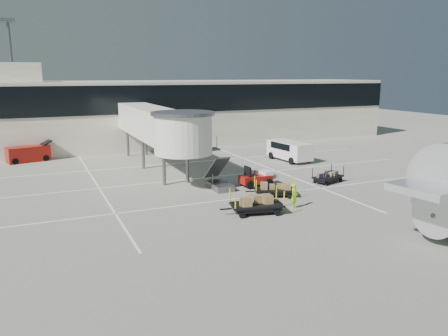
{
  "coord_description": "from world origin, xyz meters",
  "views": [
    {
      "loc": [
        -14.46,
        -25.3,
        8.72
      ],
      "look_at": [
        -1.72,
        3.49,
        2.0
      ],
      "focal_mm": 35.0,
      "sensor_mm": 36.0,
      "label": 1
    }
  ],
  "objects_px": {
    "ground_worker": "(294,196)",
    "minivan": "(289,149)",
    "suitcase_cart": "(328,177)",
    "box_cart_near": "(274,189)",
    "belt_loader": "(29,154)",
    "box_cart_far": "(255,205)",
    "baggage_tug": "(256,179)"
  },
  "relations": [
    {
      "from": "ground_worker",
      "to": "minivan",
      "type": "bearing_deg",
      "value": 31.53
    },
    {
      "from": "suitcase_cart",
      "to": "box_cart_near",
      "type": "height_order",
      "value": "box_cart_near"
    },
    {
      "from": "suitcase_cart",
      "to": "belt_loader",
      "type": "distance_m",
      "value": 30.08
    },
    {
      "from": "ground_worker",
      "to": "box_cart_far",
      "type": "bearing_deg",
      "value": 153.12
    },
    {
      "from": "baggage_tug",
      "to": "box_cart_near",
      "type": "bearing_deg",
      "value": -95.22
    },
    {
      "from": "box_cart_near",
      "to": "box_cart_far",
      "type": "xyz_separation_m",
      "value": [
        -3.17,
        -3.11,
        0.05
      ]
    },
    {
      "from": "baggage_tug",
      "to": "box_cart_far",
      "type": "relative_size",
      "value": 0.62
    },
    {
      "from": "baggage_tug",
      "to": "minivan",
      "type": "xyz_separation_m",
      "value": [
        8.1,
        8.13,
        0.58
      ]
    },
    {
      "from": "ground_worker",
      "to": "suitcase_cart",
      "type": "bearing_deg",
      "value": 9.42
    },
    {
      "from": "minivan",
      "to": "ground_worker",
      "type": "bearing_deg",
      "value": -126.17
    },
    {
      "from": "baggage_tug",
      "to": "ground_worker",
      "type": "distance_m",
      "value": 6.32
    },
    {
      "from": "baggage_tug",
      "to": "box_cart_near",
      "type": "height_order",
      "value": "baggage_tug"
    },
    {
      "from": "baggage_tug",
      "to": "box_cart_near",
      "type": "distance_m",
      "value": 3.23
    },
    {
      "from": "baggage_tug",
      "to": "box_cart_far",
      "type": "xyz_separation_m",
      "value": [
        -3.44,
        -6.33,
        -0.02
      ]
    },
    {
      "from": "minivan",
      "to": "belt_loader",
      "type": "xyz_separation_m",
      "value": [
        -24.73,
        10.32,
        -0.39
      ]
    },
    {
      "from": "box_cart_near",
      "to": "box_cart_far",
      "type": "height_order",
      "value": "box_cart_far"
    },
    {
      "from": "suitcase_cart",
      "to": "minivan",
      "type": "height_order",
      "value": "minivan"
    },
    {
      "from": "baggage_tug",
      "to": "box_cart_near",
      "type": "xyz_separation_m",
      "value": [
        -0.27,
        -3.22,
        -0.07
      ]
    },
    {
      "from": "baggage_tug",
      "to": "minivan",
      "type": "height_order",
      "value": "minivan"
    },
    {
      "from": "ground_worker",
      "to": "minivan",
      "type": "relative_size",
      "value": 0.31
    },
    {
      "from": "minivan",
      "to": "box_cart_far",
      "type": "bearing_deg",
      "value": -133.91
    },
    {
      "from": "box_cart_far",
      "to": "minivan",
      "type": "relative_size",
      "value": 0.77
    },
    {
      "from": "suitcase_cart",
      "to": "box_cart_far",
      "type": "bearing_deg",
      "value": -169.59
    },
    {
      "from": "box_cart_far",
      "to": "ground_worker",
      "type": "height_order",
      "value": "ground_worker"
    },
    {
      "from": "box_cart_far",
      "to": "minivan",
      "type": "bearing_deg",
      "value": 62.93
    },
    {
      "from": "box_cart_near",
      "to": "minivan",
      "type": "height_order",
      "value": "minivan"
    },
    {
      "from": "minivan",
      "to": "belt_loader",
      "type": "height_order",
      "value": "belt_loader"
    },
    {
      "from": "suitcase_cart",
      "to": "box_cart_far",
      "type": "distance_m",
      "value": 10.62
    },
    {
      "from": "baggage_tug",
      "to": "ground_worker",
      "type": "xyz_separation_m",
      "value": [
        -0.52,
        -6.29,
        0.24
      ]
    },
    {
      "from": "suitcase_cart",
      "to": "box_cart_far",
      "type": "height_order",
      "value": "box_cart_far"
    },
    {
      "from": "box_cart_far",
      "to": "minivan",
      "type": "height_order",
      "value": "minivan"
    },
    {
      "from": "suitcase_cart",
      "to": "minivan",
      "type": "xyz_separation_m",
      "value": [
        2.14,
        9.53,
        0.72
      ]
    }
  ]
}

